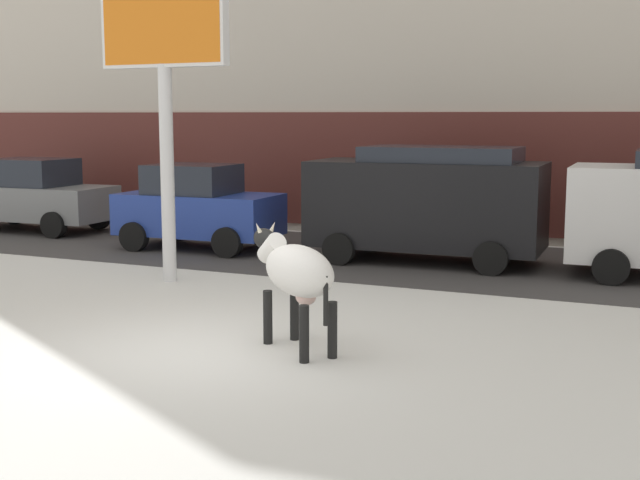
# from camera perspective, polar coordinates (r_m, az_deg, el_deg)

# --- Properties ---
(ground_plane) EXTENTS (120.00, 120.00, 0.00)m
(ground_plane) POSITION_cam_1_polar(r_m,az_deg,el_deg) (10.90, -8.27, -7.31)
(ground_plane) COLOR white
(road_strip) EXTENTS (60.00, 5.60, 0.01)m
(road_strip) POSITION_cam_1_polar(r_m,az_deg,el_deg) (17.59, 4.87, -1.22)
(road_strip) COLOR #423F3F
(road_strip) RESTS_ON ground
(cow_holstein) EXTENTS (1.77, 1.46, 1.54)m
(cow_holstein) POSITION_cam_1_polar(r_m,az_deg,el_deg) (10.59, -1.50, -2.13)
(cow_holstein) COLOR silver
(cow_holstein) RESTS_ON ground
(billboard) EXTENTS (2.53, 0.31, 5.56)m
(billboard) POSITION_cam_1_polar(r_m,az_deg,el_deg) (15.16, -10.47, 13.48)
(billboard) COLOR silver
(billboard) RESTS_ON ground
(car_grey_sedan) EXTENTS (4.26, 2.10, 1.84)m
(car_grey_sedan) POSITION_cam_1_polar(r_m,az_deg,el_deg) (22.82, -18.77, 2.85)
(car_grey_sedan) COLOR slate
(car_grey_sedan) RESTS_ON ground
(car_blue_hatchback) EXTENTS (3.56, 2.02, 1.86)m
(car_blue_hatchback) POSITION_cam_1_polar(r_m,az_deg,el_deg) (18.90, -8.21, 2.21)
(car_blue_hatchback) COLOR #233D9E
(car_blue_hatchback) RESTS_ON ground
(car_black_van) EXTENTS (4.66, 2.24, 2.32)m
(car_black_van) POSITION_cam_1_polar(r_m,az_deg,el_deg) (17.05, 7.21, 2.63)
(car_black_van) COLOR black
(car_black_van) RESTS_ON ground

